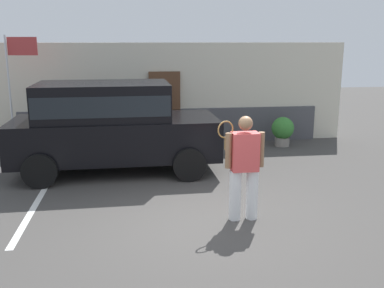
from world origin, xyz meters
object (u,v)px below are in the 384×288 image
(parked_suv, at_px, (111,123))
(potted_plant_by_porch, at_px, (283,130))
(flag_pole, at_px, (16,74))
(tennis_player_man, at_px, (244,166))

(parked_suv, distance_m, potted_plant_by_porch, 5.15)
(parked_suv, xyz_separation_m, potted_plant_by_porch, (4.74, 1.91, -0.68))
(parked_suv, height_order, flag_pole, flag_pole)
(parked_suv, distance_m, tennis_player_man, 3.89)
(parked_suv, xyz_separation_m, tennis_player_man, (2.31, -3.12, -0.22))
(flag_pole, bearing_deg, parked_suv, -35.86)
(parked_suv, relative_size, potted_plant_by_porch, 5.52)
(parked_suv, height_order, tennis_player_man, parked_suv)
(tennis_player_man, xyz_separation_m, potted_plant_by_porch, (2.42, 5.03, -0.46))
(tennis_player_man, bearing_deg, potted_plant_by_porch, -116.29)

